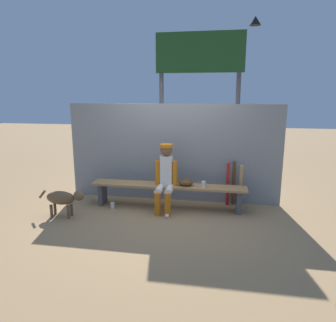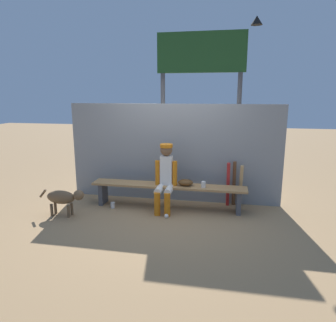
{
  "view_description": "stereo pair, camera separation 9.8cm",
  "coord_description": "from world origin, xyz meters",
  "px_view_note": "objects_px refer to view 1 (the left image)",
  "views": [
    {
      "loc": [
        0.95,
        -5.42,
        2.11
      ],
      "look_at": [
        0.0,
        0.0,
        0.91
      ],
      "focal_mm": 32.95,
      "sensor_mm": 36.0,
      "label": 1
    },
    {
      "loc": [
        1.05,
        -5.4,
        2.11
      ],
      "look_at": [
        0.0,
        0.0,
        0.91
      ],
      "focal_mm": 32.95,
      "sensor_mm": 36.0,
      "label": 2
    }
  ],
  "objects_px": {
    "scoreboard": "(202,72)",
    "player_seated": "(165,175)",
    "bat_wood_dark": "(234,183)",
    "cup_on_bench": "(204,184)",
    "cup_on_ground": "(113,205)",
    "baseball_glove": "(186,182)",
    "baseball": "(167,216)",
    "dog": "(64,198)",
    "bat_wood_tan": "(240,185)",
    "dugout_bench": "(168,189)",
    "bat_aluminum_red": "(228,184)"
  },
  "relations": [
    {
      "from": "baseball",
      "to": "dugout_bench",
      "type": "bearing_deg",
      "value": 97.68
    },
    {
      "from": "player_seated",
      "to": "scoreboard",
      "type": "height_order",
      "value": "scoreboard"
    },
    {
      "from": "bat_wood_dark",
      "to": "cup_on_bench",
      "type": "height_order",
      "value": "bat_wood_dark"
    },
    {
      "from": "baseball_glove",
      "to": "dog",
      "type": "relative_size",
      "value": 0.33
    },
    {
      "from": "player_seated",
      "to": "scoreboard",
      "type": "bearing_deg",
      "value": 73.97
    },
    {
      "from": "baseball_glove",
      "to": "scoreboard",
      "type": "xyz_separation_m",
      "value": [
        0.15,
        1.65,
        2.06
      ]
    },
    {
      "from": "baseball_glove",
      "to": "bat_wood_tan",
      "type": "relative_size",
      "value": 0.34
    },
    {
      "from": "bat_wood_dark",
      "to": "baseball_glove",
      "type": "bearing_deg",
      "value": -156.28
    },
    {
      "from": "dugout_bench",
      "to": "scoreboard",
      "type": "xyz_separation_m",
      "value": [
        0.48,
        1.65,
        2.21
      ]
    },
    {
      "from": "player_seated",
      "to": "bat_wood_dark",
      "type": "bearing_deg",
      "value": 21.75
    },
    {
      "from": "cup_on_ground",
      "to": "cup_on_bench",
      "type": "bearing_deg",
      "value": 4.91
    },
    {
      "from": "cup_on_ground",
      "to": "baseball_glove",
      "type": "bearing_deg",
      "value": 8.23
    },
    {
      "from": "bat_wood_tan",
      "to": "dog",
      "type": "xyz_separation_m",
      "value": [
        -3.05,
        -1.06,
        -0.08
      ]
    },
    {
      "from": "player_seated",
      "to": "baseball_glove",
      "type": "xyz_separation_m",
      "value": [
        0.36,
        0.11,
        -0.14
      ]
    },
    {
      "from": "dugout_bench",
      "to": "dog",
      "type": "distance_m",
      "value": 1.86
    },
    {
      "from": "player_seated",
      "to": "baseball_glove",
      "type": "height_order",
      "value": "player_seated"
    },
    {
      "from": "baseball",
      "to": "dog",
      "type": "distance_m",
      "value": 1.82
    },
    {
      "from": "bat_wood_tan",
      "to": "scoreboard",
      "type": "relative_size",
      "value": 0.23
    },
    {
      "from": "dugout_bench",
      "to": "cup_on_bench",
      "type": "distance_m",
      "value": 0.68
    },
    {
      "from": "dugout_bench",
      "to": "player_seated",
      "type": "relative_size",
      "value": 2.36
    },
    {
      "from": "bat_wood_dark",
      "to": "bat_wood_tan",
      "type": "distance_m",
      "value": 0.14
    },
    {
      "from": "dugout_bench",
      "to": "player_seated",
      "type": "xyz_separation_m",
      "value": [
        -0.03,
        -0.11,
        0.3
      ]
    },
    {
      "from": "baseball_glove",
      "to": "baseball",
      "type": "xyz_separation_m",
      "value": [
        -0.26,
        -0.48,
        -0.48
      ]
    },
    {
      "from": "cup_on_bench",
      "to": "dog",
      "type": "height_order",
      "value": "cup_on_bench"
    },
    {
      "from": "dugout_bench",
      "to": "baseball_glove",
      "type": "bearing_deg",
      "value": 0.0
    },
    {
      "from": "dugout_bench",
      "to": "cup_on_ground",
      "type": "bearing_deg",
      "value": -169.2
    },
    {
      "from": "cup_on_ground",
      "to": "cup_on_bench",
      "type": "distance_m",
      "value": 1.75
    },
    {
      "from": "player_seated",
      "to": "cup_on_bench",
      "type": "relative_size",
      "value": 11.12
    },
    {
      "from": "bat_wood_dark",
      "to": "cup_on_bench",
      "type": "distance_m",
      "value": 0.71
    },
    {
      "from": "cup_on_ground",
      "to": "player_seated",
      "type": "bearing_deg",
      "value": 5.08
    },
    {
      "from": "bat_wood_dark",
      "to": "cup_on_ground",
      "type": "height_order",
      "value": "bat_wood_dark"
    },
    {
      "from": "baseball_glove",
      "to": "bat_wood_tan",
      "type": "height_order",
      "value": "bat_wood_tan"
    },
    {
      "from": "baseball",
      "to": "bat_aluminum_red",
      "type": "bearing_deg",
      "value": 37.45
    },
    {
      "from": "cup_on_bench",
      "to": "dog",
      "type": "distance_m",
      "value": 2.47
    },
    {
      "from": "bat_wood_dark",
      "to": "bat_wood_tan",
      "type": "relative_size",
      "value": 1.05
    },
    {
      "from": "baseball_glove",
      "to": "cup_on_bench",
      "type": "bearing_deg",
      "value": -8.72
    },
    {
      "from": "bat_wood_tan",
      "to": "cup_on_bench",
      "type": "bearing_deg",
      "value": -149.94
    },
    {
      "from": "baseball_glove",
      "to": "dog",
      "type": "bearing_deg",
      "value": -160.57
    },
    {
      "from": "baseball_glove",
      "to": "cup_on_ground",
      "type": "height_order",
      "value": "baseball_glove"
    },
    {
      "from": "bat_wood_tan",
      "to": "scoreboard",
      "type": "xyz_separation_m",
      "value": [
        -0.86,
        1.32,
        2.17
      ]
    },
    {
      "from": "player_seated",
      "to": "bat_wood_dark",
      "type": "distance_m",
      "value": 1.35
    },
    {
      "from": "baseball_glove",
      "to": "cup_on_ground",
      "type": "relative_size",
      "value": 2.55
    },
    {
      "from": "scoreboard",
      "to": "player_seated",
      "type": "bearing_deg",
      "value": -106.03
    },
    {
      "from": "player_seated",
      "to": "baseball",
      "type": "relative_size",
      "value": 16.53
    },
    {
      "from": "baseball",
      "to": "scoreboard",
      "type": "relative_size",
      "value": 0.02
    },
    {
      "from": "dugout_bench",
      "to": "player_seated",
      "type": "distance_m",
      "value": 0.32
    },
    {
      "from": "baseball",
      "to": "dog",
      "type": "bearing_deg",
      "value": -172.4
    },
    {
      "from": "baseball_glove",
      "to": "bat_wood_tan",
      "type": "xyz_separation_m",
      "value": [
        1.01,
        0.34,
        -0.11
      ]
    },
    {
      "from": "player_seated",
      "to": "scoreboard",
      "type": "xyz_separation_m",
      "value": [
        0.51,
        1.76,
        1.92
      ]
    },
    {
      "from": "dog",
      "to": "bat_aluminum_red",
      "type": "bearing_deg",
      "value": 20.08
    }
  ]
}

